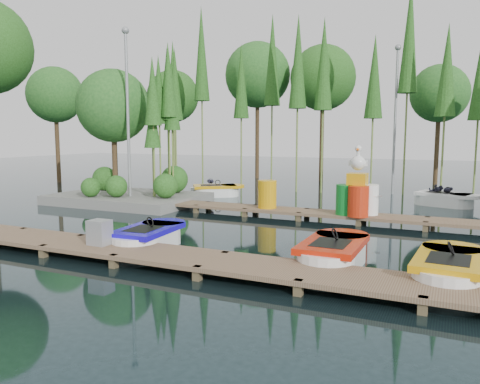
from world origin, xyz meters
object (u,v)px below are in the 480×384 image
at_px(drum_cluster, 358,195).
at_px(boat_yellow_far, 216,191).
at_px(island, 125,129).
at_px(boat_red, 333,254).
at_px(utility_cabinet, 100,232).
at_px(yellow_barrel, 267,194).
at_px(boat_blue, 149,238).

bearing_deg(drum_cluster, boat_yellow_far, 150.85).
bearing_deg(island, drum_cluster, -5.32).
height_order(boat_red, drum_cluster, drum_cluster).
bearing_deg(island, boat_yellow_far, 49.92).
bearing_deg(boat_red, boat_yellow_far, 130.55).
relative_size(utility_cabinet, yellow_barrel, 0.60).
bearing_deg(boat_yellow_far, boat_red, -63.70).
height_order(island, boat_blue, island).
xyz_separation_m(boat_red, utility_cabinet, (-5.35, -1.60, 0.33)).
height_order(boat_blue, utility_cabinet, utility_cabinet).
bearing_deg(island, utility_cabinet, -55.47).
relative_size(boat_red, yellow_barrel, 2.75).
xyz_separation_m(boat_blue, boat_red, (4.81, 0.36, 0.01)).
xyz_separation_m(boat_yellow_far, drum_cluster, (7.50, -4.18, 0.70)).
relative_size(boat_yellow_far, utility_cabinet, 4.64).
bearing_deg(boat_yellow_far, drum_cluster, -43.14).
bearing_deg(yellow_barrel, boat_blue, -100.44).
height_order(yellow_barrel, drum_cluster, drum_cluster).
bearing_deg(utility_cabinet, island, 124.53).
bearing_deg(island, boat_blue, -48.00).
distance_m(island, boat_blue, 9.29).
xyz_separation_m(island, utility_cabinet, (5.36, -7.79, -2.58)).
height_order(island, drum_cluster, island).
height_order(utility_cabinet, drum_cluster, drum_cluster).
distance_m(island, boat_yellow_far, 5.13).
bearing_deg(boat_blue, boat_red, 0.07).
xyz_separation_m(boat_blue, yellow_barrel, (1.06, 5.76, 0.55)).
distance_m(boat_yellow_far, yellow_barrel, 5.87).
bearing_deg(drum_cluster, island, 174.68).
xyz_separation_m(boat_red, drum_cluster, (-0.49, 5.24, 0.71)).
distance_m(boat_yellow_far, drum_cluster, 8.62).
bearing_deg(drum_cluster, yellow_barrel, 177.16).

